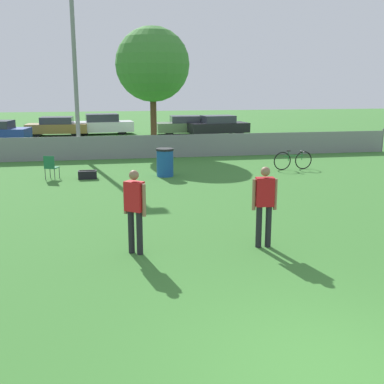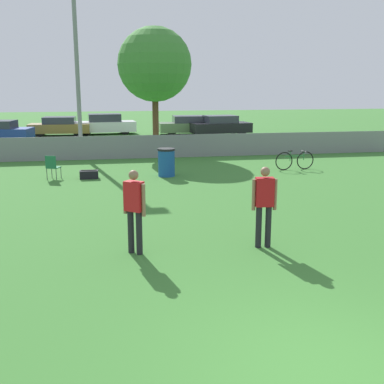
{
  "view_description": "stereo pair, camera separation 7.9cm",
  "coord_description": "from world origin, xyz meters",
  "px_view_note": "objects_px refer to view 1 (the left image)",
  "views": [
    {
      "loc": [
        -2.66,
        -4.84,
        3.45
      ],
      "look_at": [
        -0.68,
        5.69,
        1.05
      ],
      "focal_mm": 45.0,
      "sensor_mm": 36.0,
      "label": 1
    },
    {
      "loc": [
        -2.59,
        -4.86,
        3.45
      ],
      "look_at": [
        -0.68,
        5.69,
        1.05
      ],
      "focal_mm": 45.0,
      "sensor_mm": 36.0,
      "label": 2
    }
  ],
  "objects_px": {
    "player_thrower_red": "(135,206)",
    "frisbee_disc": "(259,203)",
    "player_defender_red": "(264,201)",
    "light_pole": "(74,48)",
    "parked_car_tan": "(57,126)",
    "trash_bin": "(165,162)",
    "parked_car_olive": "(186,125)",
    "parked_car_dark": "(218,126)",
    "gear_bag_sideline": "(88,175)",
    "folding_chair_sideline": "(51,166)",
    "bicycle_sideline": "(293,160)",
    "tree_near_pole": "(153,65)",
    "parked_car_white": "(102,124)"
  },
  "relations": [
    {
      "from": "gear_bag_sideline",
      "to": "light_pole",
      "type": "bearing_deg",
      "value": 95.08
    },
    {
      "from": "player_thrower_red",
      "to": "light_pole",
      "type": "bearing_deg",
      "value": 135.29
    },
    {
      "from": "parked_car_white",
      "to": "parked_car_tan",
      "type": "bearing_deg",
      "value": -176.21
    },
    {
      "from": "gear_bag_sideline",
      "to": "parked_car_dark",
      "type": "height_order",
      "value": "parked_car_dark"
    },
    {
      "from": "bicycle_sideline",
      "to": "trash_bin",
      "type": "bearing_deg",
      "value": -178.96
    },
    {
      "from": "tree_near_pole",
      "to": "folding_chair_sideline",
      "type": "distance_m",
      "value": 9.15
    },
    {
      "from": "light_pole",
      "to": "frisbee_disc",
      "type": "height_order",
      "value": "light_pole"
    },
    {
      "from": "player_thrower_red",
      "to": "parked_car_white",
      "type": "xyz_separation_m",
      "value": [
        -0.52,
        25.18,
        -0.33
      ]
    },
    {
      "from": "player_thrower_red",
      "to": "frisbee_disc",
      "type": "distance_m",
      "value": 5.42
    },
    {
      "from": "parked_car_olive",
      "to": "trash_bin",
      "type": "bearing_deg",
      "value": -101.78
    },
    {
      "from": "frisbee_disc",
      "to": "folding_chair_sideline",
      "type": "xyz_separation_m",
      "value": [
        -6.39,
        4.99,
        0.5
      ]
    },
    {
      "from": "frisbee_disc",
      "to": "parked_car_olive",
      "type": "relative_size",
      "value": 0.07
    },
    {
      "from": "bicycle_sideline",
      "to": "parked_car_white",
      "type": "height_order",
      "value": "parked_car_white"
    },
    {
      "from": "folding_chair_sideline",
      "to": "parked_car_dark",
      "type": "xyz_separation_m",
      "value": [
        9.82,
        14.19,
        0.17
      ]
    },
    {
      "from": "player_thrower_red",
      "to": "parked_car_tan",
      "type": "height_order",
      "value": "player_thrower_red"
    },
    {
      "from": "bicycle_sideline",
      "to": "gear_bag_sideline",
      "type": "height_order",
      "value": "bicycle_sideline"
    },
    {
      "from": "light_pole",
      "to": "tree_near_pole",
      "type": "height_order",
      "value": "light_pole"
    },
    {
      "from": "player_thrower_red",
      "to": "parked_car_olive",
      "type": "relative_size",
      "value": 0.42
    },
    {
      "from": "light_pole",
      "to": "parked_car_tan",
      "type": "bearing_deg",
      "value": 100.3
    },
    {
      "from": "trash_bin",
      "to": "gear_bag_sideline",
      "type": "bearing_deg",
      "value": 179.37
    },
    {
      "from": "player_defender_red",
      "to": "parked_car_tan",
      "type": "distance_m",
      "value": 25.62
    },
    {
      "from": "parked_car_dark",
      "to": "parked_car_white",
      "type": "bearing_deg",
      "value": 156.44
    },
    {
      "from": "gear_bag_sideline",
      "to": "parked_car_olive",
      "type": "distance_m",
      "value": 16.77
    },
    {
      "from": "parked_car_tan",
      "to": "parked_car_olive",
      "type": "xyz_separation_m",
      "value": [
        8.87,
        -0.73,
        0.0
      ]
    },
    {
      "from": "parked_car_tan",
      "to": "parked_car_dark",
      "type": "height_order",
      "value": "parked_car_dark"
    },
    {
      "from": "bicycle_sideline",
      "to": "light_pole",
      "type": "bearing_deg",
      "value": 144.15
    },
    {
      "from": "folding_chair_sideline",
      "to": "parked_car_olive",
      "type": "distance_m",
      "value": 17.23
    },
    {
      "from": "frisbee_disc",
      "to": "parked_car_dark",
      "type": "bearing_deg",
      "value": 79.87
    },
    {
      "from": "bicycle_sideline",
      "to": "parked_car_dark",
      "type": "distance_m",
      "value": 13.87
    },
    {
      "from": "trash_bin",
      "to": "parked_car_white",
      "type": "bearing_deg",
      "value": 97.74
    },
    {
      "from": "parked_car_tan",
      "to": "parked_car_olive",
      "type": "bearing_deg",
      "value": -1.88
    },
    {
      "from": "gear_bag_sideline",
      "to": "bicycle_sideline",
      "type": "bearing_deg",
      "value": 2.91
    },
    {
      "from": "trash_bin",
      "to": "parked_car_white",
      "type": "relative_size",
      "value": 0.24
    },
    {
      "from": "frisbee_disc",
      "to": "gear_bag_sideline",
      "type": "bearing_deg",
      "value": 136.0
    },
    {
      "from": "light_pole",
      "to": "parked_car_dark",
      "type": "bearing_deg",
      "value": 42.68
    },
    {
      "from": "trash_bin",
      "to": "parked_car_dark",
      "type": "xyz_separation_m",
      "value": [
        5.58,
        14.32,
        0.14
      ]
    },
    {
      "from": "frisbee_disc",
      "to": "folding_chair_sideline",
      "type": "relative_size",
      "value": 0.32
    },
    {
      "from": "frisbee_disc",
      "to": "bicycle_sideline",
      "type": "distance_m",
      "value": 6.24
    },
    {
      "from": "player_defender_red",
      "to": "frisbee_disc",
      "type": "xyz_separation_m",
      "value": [
        1.14,
        3.74,
        -1.0
      ]
    },
    {
      "from": "folding_chair_sideline",
      "to": "parked_car_olive",
      "type": "xyz_separation_m",
      "value": [
        7.8,
        15.36,
        0.13
      ]
    },
    {
      "from": "light_pole",
      "to": "parked_car_white",
      "type": "bearing_deg",
      "value": 83.66
    },
    {
      "from": "player_thrower_red",
      "to": "gear_bag_sideline",
      "type": "bearing_deg",
      "value": 136.44
    },
    {
      "from": "light_pole",
      "to": "folding_chair_sideline",
      "type": "distance_m",
      "value": 7.51
    },
    {
      "from": "folding_chair_sideline",
      "to": "frisbee_disc",
      "type": "bearing_deg",
      "value": 164.01
    },
    {
      "from": "parked_car_tan",
      "to": "parked_car_olive",
      "type": "relative_size",
      "value": 1.0
    },
    {
      "from": "player_defender_red",
      "to": "bicycle_sideline",
      "type": "distance_m",
      "value": 10.08
    },
    {
      "from": "folding_chair_sideline",
      "to": "gear_bag_sideline",
      "type": "relative_size",
      "value": 1.32
    },
    {
      "from": "player_defender_red",
      "to": "frisbee_disc",
      "type": "height_order",
      "value": "player_defender_red"
    },
    {
      "from": "parked_car_olive",
      "to": "tree_near_pole",
      "type": "bearing_deg",
      "value": -109.6
    },
    {
      "from": "player_defender_red",
      "to": "trash_bin",
      "type": "bearing_deg",
      "value": 102.72
    }
  ]
}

